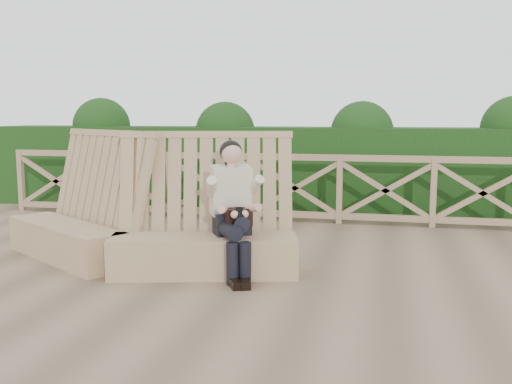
# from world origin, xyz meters

# --- Properties ---
(ground) EXTENTS (60.00, 60.00, 0.00)m
(ground) POSITION_xyz_m (0.00, 0.00, 0.00)
(ground) COLOR brown
(ground) RESTS_ON ground
(bench) EXTENTS (3.84, 1.73, 1.56)m
(bench) POSITION_xyz_m (-1.37, 0.43, 0.39)
(bench) COLOR #8F7252
(bench) RESTS_ON ground
(woman) EXTENTS (0.66, 0.95, 1.46)m
(woman) POSITION_xyz_m (-0.17, 0.30, 0.76)
(woman) COLOR black
(woman) RESTS_ON ground
(guardrail) EXTENTS (10.10, 0.09, 1.10)m
(guardrail) POSITION_xyz_m (0.00, 3.50, 0.55)
(guardrail) COLOR #987958
(guardrail) RESTS_ON ground
(hedge) EXTENTS (12.00, 1.20, 1.50)m
(hedge) POSITION_xyz_m (0.00, 4.70, 0.75)
(hedge) COLOR black
(hedge) RESTS_ON ground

